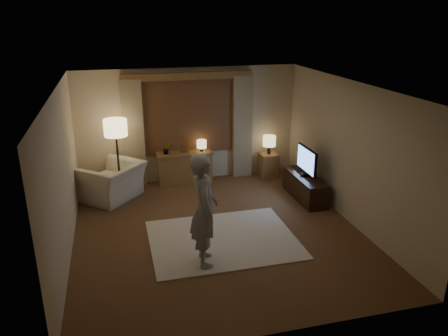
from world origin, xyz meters
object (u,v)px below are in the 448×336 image
object	(u,v)px
sideboard	(185,169)
tv_stand	(305,187)
person	(204,210)
side_table	(268,165)
armchair	(112,182)

from	to	relation	value
sideboard	tv_stand	xyz separation A→B (m)	(2.31, -1.49, -0.10)
sideboard	person	xyz separation A→B (m)	(-0.28, -3.45, 0.57)
tv_stand	person	world-z (taller)	person
person	sideboard	bearing A→B (deg)	-0.79
sideboard	side_table	bearing A→B (deg)	-1.42
sideboard	armchair	size ratio (longest dim) A/B	1.02
sideboard	tv_stand	world-z (taller)	sideboard
armchair	person	bearing A→B (deg)	66.41
armchair	side_table	world-z (taller)	armchair
sideboard	armchair	bearing A→B (deg)	-162.73
armchair	person	distance (m)	3.28
sideboard	armchair	xyz separation A→B (m)	(-1.63, -0.51, 0.03)
armchair	person	world-z (taller)	person
tv_stand	person	xyz separation A→B (m)	(-2.59, -1.96, 0.67)
sideboard	person	distance (m)	3.50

